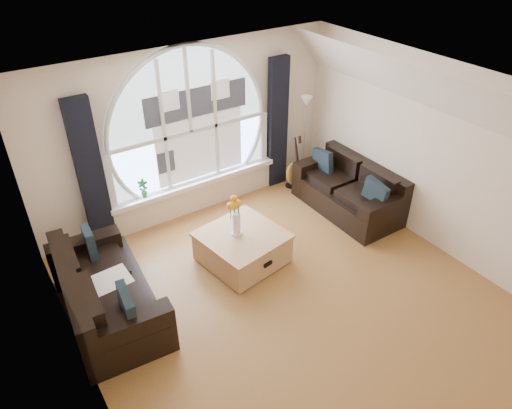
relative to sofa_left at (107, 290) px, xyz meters
The scene contains 20 objects.
ground 2.36m from the sofa_left, 29.83° to the right, with size 5.00×5.50×0.01m, color brown.
ceiling 3.27m from the sofa_left, 29.83° to the right, with size 5.00×5.50×0.01m, color silver.
wall_back 2.74m from the sofa_left, 38.35° to the left, with size 5.00×0.01×2.70m, color beige.
wall_left 1.57m from the sofa_left, 112.76° to the right, with size 0.01×5.50×2.70m, color beige.
wall_right 4.76m from the sofa_left, 14.36° to the right, with size 0.01×5.50×2.70m, color beige.
attic_slope 4.79m from the sofa_left, 15.33° to the right, with size 0.92×5.50×0.72m, color silver.
arched_window 2.83m from the sofa_left, 37.82° to the left, with size 2.60×0.06×2.15m, color silver.
window_sill 2.51m from the sofa_left, 36.56° to the left, with size 2.90×0.22×0.08m, color white.
window_frame 2.81m from the sofa_left, 37.28° to the left, with size 2.76×0.08×2.15m, color white.
neighbor_house 2.88m from the sofa_left, 35.59° to the left, with size 1.70×0.02×1.50m, color silver.
curtain_left 1.71m from the sofa_left, 74.27° to the left, with size 0.35×0.12×2.30m, color black.
curtain_right 3.98m from the sofa_left, 22.19° to the left, with size 0.35×0.12×2.30m, color black.
sofa_left is the anchor object (origin of this frame).
sofa_right 4.07m from the sofa_left, ahead, with size 0.91×1.82×0.81m, color black.
coffee_chest 1.93m from the sofa_left, ahead, with size 1.05×1.05×0.52m, color tan.
throw_blanket 0.15m from the sofa_left, 76.25° to the right, with size 0.55×0.55×0.10m, color silver.
vase_flowers 1.92m from the sofa_left, ahead, with size 0.24×0.24×0.70m, color white.
floor_lamp 4.30m from the sofa_left, 17.77° to the left, with size 0.24×0.24×1.60m, color #B2B2B2.
guitar 3.92m from the sofa_left, 16.96° to the left, with size 0.36×0.24×1.06m, color brown.
potted_plant 1.90m from the sofa_left, 52.95° to the left, with size 0.16×0.11×0.31m, color #1E6023.
Camera 1 is at (-2.82, -3.32, 4.42)m, focal length 32.90 mm.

